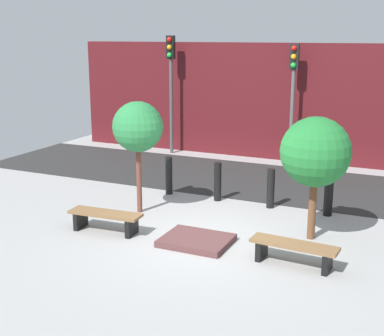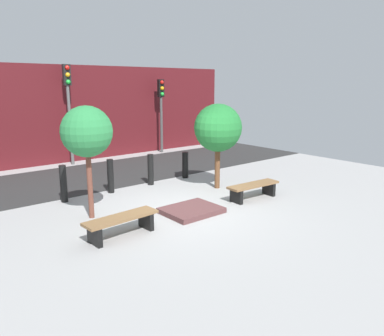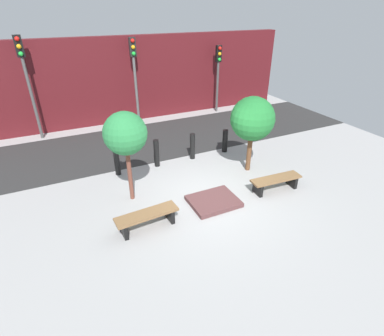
% 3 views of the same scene
% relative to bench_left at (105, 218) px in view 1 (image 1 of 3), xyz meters
% --- Properties ---
extents(ground_plane, '(18.00, 18.00, 0.00)m').
position_rel_bench_left_xyz_m(ground_plane, '(2.05, 0.41, -0.31)').
color(ground_plane, '#999999').
extents(road_strip, '(18.00, 3.99, 0.01)m').
position_rel_bench_left_xyz_m(road_strip, '(2.05, 5.31, -0.31)').
color(road_strip, '#2A2A2A').
rests_on(road_strip, ground).
extents(building_facade, '(16.20, 0.50, 3.86)m').
position_rel_bench_left_xyz_m(building_facade, '(2.05, 8.38, 1.62)').
color(building_facade, '#511419').
rests_on(building_facade, ground).
extents(bench_left, '(1.64, 0.55, 0.44)m').
position_rel_bench_left_xyz_m(bench_left, '(0.00, 0.00, 0.00)').
color(bench_left, black).
rests_on(bench_left, ground).
extents(bench_right, '(1.64, 0.53, 0.43)m').
position_rel_bench_left_xyz_m(bench_right, '(4.11, 0.00, -0.01)').
color(bench_right, black).
rests_on(bench_right, ground).
extents(planter_bed, '(1.36, 1.10, 0.13)m').
position_rel_bench_left_xyz_m(planter_bed, '(2.05, 0.20, -0.25)').
color(planter_bed, brown).
rests_on(planter_bed, ground).
extents(tree_behind_left_bench, '(1.18, 1.18, 2.65)m').
position_rel_bench_left_xyz_m(tree_behind_left_bench, '(0.00, 1.45, 1.73)').
color(tree_behind_left_bench, brown).
rests_on(tree_behind_left_bench, ground).
extents(tree_behind_right_bench, '(1.43, 1.43, 2.56)m').
position_rel_bench_left_xyz_m(tree_behind_right_bench, '(4.11, 1.45, 1.52)').
color(tree_behind_right_bench, brown).
rests_on(tree_behind_right_bench, ground).
extents(bollard_far_left, '(0.18, 0.18, 1.01)m').
position_rel_bench_left_xyz_m(bollard_far_left, '(-0.04, 3.07, 0.19)').
color(bollard_far_left, black).
rests_on(bollard_far_left, ground).
extents(bollard_left, '(0.19, 0.19, 0.99)m').
position_rel_bench_left_xyz_m(bollard_left, '(1.36, 3.07, 0.18)').
color(bollard_left, black).
rests_on(bollard_left, ground).
extents(bollard_center, '(0.19, 0.19, 0.98)m').
position_rel_bench_left_xyz_m(bollard_center, '(2.75, 3.07, 0.18)').
color(bollard_center, black).
rests_on(bollard_center, ground).
extents(bollard_right, '(0.21, 0.21, 0.89)m').
position_rel_bench_left_xyz_m(bollard_right, '(4.14, 3.07, 0.13)').
color(bollard_right, black).
rests_on(bollard_right, ground).
extents(traffic_light_west, '(0.28, 0.27, 4.09)m').
position_rel_bench_left_xyz_m(traffic_light_west, '(-2.25, 7.59, 2.49)').
color(traffic_light_west, '#4C4C4C').
rests_on(traffic_light_west, ground).
extents(traffic_light_mid_west, '(0.28, 0.27, 3.84)m').
position_rel_bench_left_xyz_m(traffic_light_mid_west, '(2.05, 7.59, 2.33)').
color(traffic_light_mid_west, '#585858').
rests_on(traffic_light_mid_west, ground).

